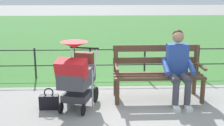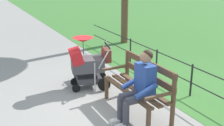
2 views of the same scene
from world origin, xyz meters
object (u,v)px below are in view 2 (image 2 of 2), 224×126
person_on_bench (139,85)px  stroller (87,62)px  handbag (79,76)px  park_bench (140,84)px

person_on_bench → stroller: bearing=7.3°
handbag → park_bench: bearing=-166.2°
person_on_bench → stroller: 1.76m
person_on_bench → handbag: bearing=6.3°
stroller → park_bench: bearing=-162.7°
park_bench → handbag: size_ratio=4.33×
park_bench → stroller: 1.50m
park_bench → stroller: (1.43, 0.45, 0.07)m
stroller → handbag: stroller is taller
stroller → handbag: size_ratio=3.11×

